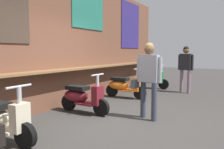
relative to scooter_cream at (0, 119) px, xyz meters
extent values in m
plane|color=#383533|center=(2.13, -1.08, -0.39)|extent=(34.58, 34.58, 0.00)
cube|color=brown|center=(2.13, 0.94, 1.41)|extent=(12.35, 0.25, 3.60)
cube|color=brown|center=(2.13, 0.64, 0.62)|extent=(11.12, 0.36, 0.05)
cube|color=#236B5B|center=(3.51, 0.80, 2.42)|extent=(1.53, 0.02, 1.28)
cube|color=navy|center=(6.36, 0.80, 2.16)|extent=(1.56, 0.02, 1.82)
cube|color=beige|center=(0.01, -0.18, -0.14)|extent=(0.41, 0.52, 0.04)
cube|color=beige|center=(0.03, -0.48, 0.08)|extent=(0.29, 0.18, 0.44)
cylinder|color=#B7B7BC|center=(0.03, -0.48, 0.21)|extent=(0.07, 0.07, 0.70)
cylinder|color=#B7B7BC|center=(0.03, -0.48, 0.56)|extent=(0.46, 0.06, 0.04)
cylinder|color=black|center=(0.04, -0.58, -0.19)|extent=(0.12, 0.41, 0.40)
ellipsoid|color=maroon|center=(2.12, 0.17, 0.01)|extent=(0.39, 0.71, 0.30)
cube|color=black|center=(2.12, 0.12, 0.21)|extent=(0.31, 0.55, 0.10)
cube|color=maroon|center=(2.11, -0.18, -0.14)|extent=(0.39, 0.51, 0.04)
cube|color=maroon|center=(2.11, -0.48, 0.08)|extent=(0.28, 0.16, 0.44)
cylinder|color=#B7B7BC|center=(2.11, -0.48, 0.21)|extent=(0.07, 0.07, 0.70)
cylinder|color=#B7B7BC|center=(2.11, -0.48, 0.56)|extent=(0.46, 0.04, 0.04)
cylinder|color=black|center=(2.11, -0.58, -0.19)|extent=(0.11, 0.40, 0.40)
cylinder|color=black|center=(2.12, 0.42, -0.19)|extent=(0.11, 0.40, 0.40)
ellipsoid|color=orange|center=(4.25, 0.17, 0.01)|extent=(0.40, 0.71, 0.30)
cube|color=black|center=(4.25, 0.12, 0.21)|extent=(0.32, 0.56, 0.10)
cube|color=orange|center=(4.26, -0.18, -0.14)|extent=(0.40, 0.51, 0.04)
cube|color=orange|center=(4.27, -0.48, 0.08)|extent=(0.28, 0.17, 0.44)
cylinder|color=#B7B7BC|center=(4.27, -0.48, 0.21)|extent=(0.07, 0.07, 0.70)
cylinder|color=#B7B7BC|center=(4.27, -0.48, 0.56)|extent=(0.46, 0.05, 0.04)
cylinder|color=black|center=(4.27, -0.58, -0.19)|extent=(0.11, 0.40, 0.40)
cylinder|color=black|center=(4.24, 0.42, -0.19)|extent=(0.11, 0.40, 0.40)
ellipsoid|color=#237533|center=(6.52, 0.17, 0.01)|extent=(0.41, 0.71, 0.30)
cube|color=black|center=(6.52, 0.12, 0.21)|extent=(0.32, 0.56, 0.10)
cube|color=#237533|center=(6.53, -0.18, -0.14)|extent=(0.40, 0.51, 0.04)
cube|color=#237533|center=(6.54, -0.48, 0.08)|extent=(0.29, 0.17, 0.44)
cylinder|color=#B7B7BC|center=(6.54, -0.48, 0.21)|extent=(0.07, 0.07, 0.70)
cylinder|color=#B7B7BC|center=(6.54, -0.48, 0.56)|extent=(0.46, 0.05, 0.04)
cylinder|color=black|center=(6.55, -0.58, -0.19)|extent=(0.11, 0.40, 0.40)
cylinder|color=black|center=(6.51, 0.42, -0.19)|extent=(0.11, 0.40, 0.40)
cylinder|color=#383D4C|center=(2.39, -1.75, 0.02)|extent=(0.12, 0.12, 0.82)
cylinder|color=#383D4C|center=(2.52, -1.44, 0.02)|extent=(0.12, 0.12, 0.82)
cube|color=#999EA8|center=(2.46, -1.59, 0.73)|extent=(0.20, 0.41, 0.58)
sphere|color=brown|center=(2.46, -1.59, 1.14)|extent=(0.22, 0.22, 0.22)
sphere|color=olive|center=(2.46, -1.59, 1.18)|extent=(0.20, 0.20, 0.20)
cylinder|color=#999EA8|center=(2.46, -1.84, 0.70)|extent=(0.08, 0.08, 0.55)
cylinder|color=#999EA8|center=(2.45, -1.35, 0.70)|extent=(0.08, 0.08, 0.55)
cube|color=#4C4C51|center=(2.43, -1.28, 0.38)|extent=(0.26, 0.10, 0.20)
cylinder|color=gray|center=(6.29, -1.34, 0.02)|extent=(0.12, 0.12, 0.82)
cylinder|color=gray|center=(6.16, -1.63, 0.02)|extent=(0.12, 0.12, 0.82)
cube|color=#232328|center=(6.22, -1.48, 0.73)|extent=(0.28, 0.44, 0.58)
sphere|color=brown|center=(6.22, -1.48, 1.14)|extent=(0.22, 0.22, 0.22)
sphere|color=black|center=(6.22, -1.48, 1.18)|extent=(0.21, 0.21, 0.21)
cylinder|color=#232328|center=(6.27, -1.24, 0.71)|extent=(0.08, 0.08, 0.55)
cylinder|color=#232328|center=(6.17, -1.72, 0.71)|extent=(0.08, 0.08, 0.55)
camera|label=1|loc=(-2.17, -3.45, 1.08)|focal=36.68mm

